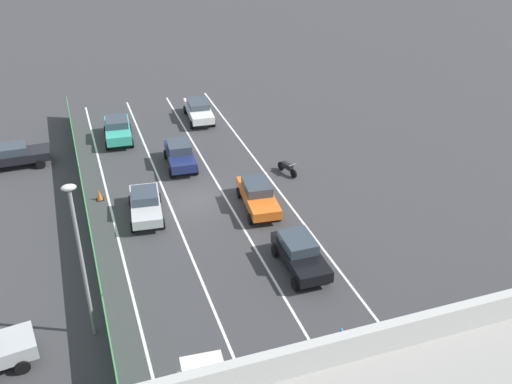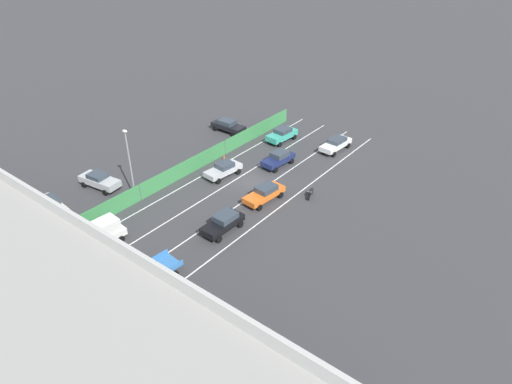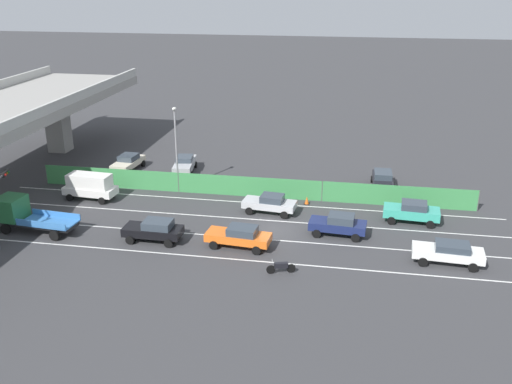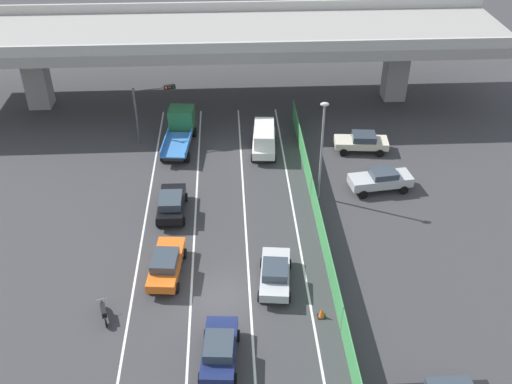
{
  "view_description": "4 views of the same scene",
  "coord_description": "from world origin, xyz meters",
  "px_view_note": "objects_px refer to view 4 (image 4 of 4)",
  "views": [
    {
      "loc": [
        6.81,
        31.23,
        18.78
      ],
      "look_at": [
        -2.76,
        3.37,
        1.82
      ],
      "focal_mm": 41.42,
      "sensor_mm": 36.0,
      "label": 1
    },
    {
      "loc": [
        -26.53,
        33.45,
        25.07
      ],
      "look_at": [
        -2.87,
        3.08,
        1.28
      ],
      "focal_mm": 32.03,
      "sensor_mm": 36.0,
      "label": 2
    },
    {
      "loc": [
        -39.13,
        -5.35,
        18.33
      ],
      "look_at": [
        2.68,
        2.03,
        2.01
      ],
      "focal_mm": 39.52,
      "sensor_mm": 36.0,
      "label": 3
    },
    {
      "loc": [
        0.74,
        -25.74,
        24.89
      ],
      "look_at": [
        2.51,
        7.69,
        2.25
      ],
      "focal_mm": 41.82,
      "sensor_mm": 36.0,
      "label": 4
    }
  ],
  "objects_px": {
    "traffic_light": "(150,102)",
    "traffic_cone": "(322,313)",
    "parked_wagon_silver": "(381,179)",
    "car_sedan_black": "(171,203)",
    "car_sedan_silver": "(275,273)",
    "motorcycle": "(104,312)",
    "street_lamp": "(322,143)",
    "car_van_white": "(264,138)",
    "flatbed_truck_blue": "(180,127)",
    "car_taxi_orange": "(166,264)",
    "car_sedan_navy": "(219,349)",
    "parked_sedan_cream": "(362,141)"
  },
  "relations": [
    {
      "from": "car_sedan_black",
      "to": "motorcycle",
      "type": "relative_size",
      "value": 2.29
    },
    {
      "from": "flatbed_truck_blue",
      "to": "parked_sedan_cream",
      "type": "bearing_deg",
      "value": -9.17
    },
    {
      "from": "traffic_light",
      "to": "parked_wagon_silver",
      "type": "bearing_deg",
      "value": -25.51
    },
    {
      "from": "street_lamp",
      "to": "traffic_cone",
      "type": "xyz_separation_m",
      "value": [
        -1.49,
        -11.93,
        -4.28
      ]
    },
    {
      "from": "car_sedan_navy",
      "to": "parked_wagon_silver",
      "type": "height_order",
      "value": "car_sedan_navy"
    },
    {
      "from": "car_taxi_orange",
      "to": "traffic_light",
      "type": "height_order",
      "value": "traffic_light"
    },
    {
      "from": "parked_sedan_cream",
      "to": "traffic_light",
      "type": "distance_m",
      "value": 17.7
    },
    {
      "from": "car_sedan_silver",
      "to": "street_lamp",
      "type": "bearing_deg",
      "value": 66.71
    },
    {
      "from": "traffic_light",
      "to": "street_lamp",
      "type": "height_order",
      "value": "street_lamp"
    },
    {
      "from": "car_van_white",
      "to": "car_sedan_silver",
      "type": "bearing_deg",
      "value": -91.25
    },
    {
      "from": "motorcycle",
      "to": "car_taxi_orange",
      "type": "bearing_deg",
      "value": 46.54
    },
    {
      "from": "parked_wagon_silver",
      "to": "traffic_light",
      "type": "distance_m",
      "value": 19.64
    },
    {
      "from": "street_lamp",
      "to": "parked_sedan_cream",
      "type": "bearing_deg",
      "value": 55.84
    },
    {
      "from": "car_sedan_silver",
      "to": "street_lamp",
      "type": "relative_size",
      "value": 0.59
    },
    {
      "from": "motorcycle",
      "to": "street_lamp",
      "type": "height_order",
      "value": "street_lamp"
    },
    {
      "from": "traffic_light",
      "to": "car_sedan_navy",
      "type": "bearing_deg",
      "value": -76.99
    },
    {
      "from": "car_sedan_black",
      "to": "street_lamp",
      "type": "distance_m",
      "value": 11.33
    },
    {
      "from": "car_van_white",
      "to": "traffic_cone",
      "type": "distance_m",
      "value": 18.92
    },
    {
      "from": "car_taxi_orange",
      "to": "traffic_cone",
      "type": "distance_m",
      "value": 9.91
    },
    {
      "from": "car_sedan_navy",
      "to": "parked_sedan_cream",
      "type": "distance_m",
      "value": 24.45
    },
    {
      "from": "car_sedan_navy",
      "to": "car_sedan_silver",
      "type": "relative_size",
      "value": 0.97
    },
    {
      "from": "car_van_white",
      "to": "flatbed_truck_blue",
      "type": "height_order",
      "value": "flatbed_truck_blue"
    },
    {
      "from": "car_sedan_silver",
      "to": "motorcycle",
      "type": "distance_m",
      "value": 10.14
    },
    {
      "from": "motorcycle",
      "to": "traffic_cone",
      "type": "distance_m",
      "value": 12.33
    },
    {
      "from": "car_sedan_black",
      "to": "car_sedan_silver",
      "type": "relative_size",
      "value": 0.96
    },
    {
      "from": "car_taxi_orange",
      "to": "motorcycle",
      "type": "relative_size",
      "value": 2.54
    },
    {
      "from": "traffic_cone",
      "to": "motorcycle",
      "type": "bearing_deg",
      "value": 177.28
    },
    {
      "from": "car_sedan_black",
      "to": "parked_wagon_silver",
      "type": "distance_m",
      "value": 15.52
    },
    {
      "from": "motorcycle",
      "to": "parked_sedan_cream",
      "type": "xyz_separation_m",
      "value": [
        18.29,
        17.96,
        0.41
      ]
    },
    {
      "from": "traffic_light",
      "to": "traffic_cone",
      "type": "relative_size",
      "value": 7.14
    },
    {
      "from": "parked_sedan_cream",
      "to": "parked_wagon_silver",
      "type": "bearing_deg",
      "value": -87.47
    },
    {
      "from": "car_taxi_orange",
      "to": "car_sedan_silver",
      "type": "bearing_deg",
      "value": -10.58
    },
    {
      "from": "car_sedan_black",
      "to": "car_taxi_orange",
      "type": "xyz_separation_m",
      "value": [
        0.09,
        -6.37,
        -0.03
      ]
    },
    {
      "from": "flatbed_truck_blue",
      "to": "car_sedan_silver",
      "type": "bearing_deg",
      "value": -70.07
    },
    {
      "from": "car_sedan_black",
      "to": "traffic_light",
      "type": "distance_m",
      "value": 11.24
    },
    {
      "from": "car_sedan_black",
      "to": "traffic_cone",
      "type": "xyz_separation_m",
      "value": [
        9.11,
        -10.43,
        -0.58
      ]
    },
    {
      "from": "car_taxi_orange",
      "to": "car_sedan_navy",
      "type": "distance_m",
      "value": 7.67
    },
    {
      "from": "motorcycle",
      "to": "parked_wagon_silver",
      "type": "relative_size",
      "value": 0.39
    },
    {
      "from": "traffic_light",
      "to": "street_lamp",
      "type": "xyz_separation_m",
      "value": [
        12.81,
        -9.17,
        0.97
      ]
    },
    {
      "from": "flatbed_truck_blue",
      "to": "traffic_cone",
      "type": "xyz_separation_m",
      "value": [
        9.01,
        -20.97,
        -1.01
      ]
    },
    {
      "from": "car_van_white",
      "to": "parked_wagon_silver",
      "type": "relative_size",
      "value": 0.97
    },
    {
      "from": "parked_sedan_cream",
      "to": "street_lamp",
      "type": "relative_size",
      "value": 0.59
    },
    {
      "from": "car_sedan_navy",
      "to": "parked_sedan_cream",
      "type": "bearing_deg",
      "value": 61.27
    },
    {
      "from": "car_sedan_silver",
      "to": "parked_wagon_silver",
      "type": "height_order",
      "value": "parked_wagon_silver"
    },
    {
      "from": "car_sedan_silver",
      "to": "traffic_cone",
      "type": "relative_size",
      "value": 6.34
    },
    {
      "from": "parked_sedan_cream",
      "to": "traffic_cone",
      "type": "relative_size",
      "value": 6.31
    },
    {
      "from": "car_sedan_black",
      "to": "flatbed_truck_blue",
      "type": "xyz_separation_m",
      "value": [
        0.1,
        10.54,
        0.43
      ]
    },
    {
      "from": "parked_wagon_silver",
      "to": "traffic_cone",
      "type": "bearing_deg",
      "value": -116.08
    },
    {
      "from": "parked_wagon_silver",
      "to": "car_sedan_black",
      "type": "bearing_deg",
      "value": -171.47
    },
    {
      "from": "car_sedan_navy",
      "to": "parked_wagon_silver",
      "type": "distance_m",
      "value": 19.71
    }
  ]
}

